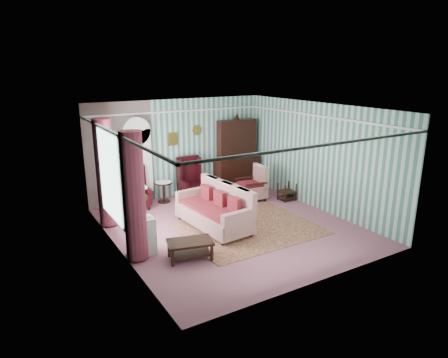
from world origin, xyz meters
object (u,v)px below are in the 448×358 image
round_side_table (164,192)px  coffee_table (190,250)px  nest_table (287,191)px  seated_woman (135,189)px  plant_stand (141,237)px  floral_armchair (251,182)px  dresser_hutch (237,152)px  sofa (213,206)px  bookcase (138,166)px  wingback_right (192,178)px  wingback_left (135,187)px

round_side_table → coffee_table: bearing=-104.4°
nest_table → seated_woman: bearing=159.2°
plant_stand → floral_armchair: floral_armchair is taller
seated_woman → round_side_table: seated_woman is taller
seated_woman → nest_table: (4.07, -1.55, -0.32)m
dresser_hutch → coffee_table: size_ratio=2.59×
nest_table → sofa: bearing=-166.3°
bookcase → coffee_table: (-0.27, -3.83, -0.92)m
bookcase → sofa: (0.95, -2.64, -0.55)m
wingback_right → coffee_table: 3.89m
dresser_hutch → plant_stand: (-4.30, -3.02, -0.78)m
bookcase → floral_armchair: 3.30m
floral_armchair → nest_table: bearing=-117.7°
sofa → floral_armchair: (2.00, 1.30, -0.04)m
plant_stand → seated_woman: bearing=73.8°
seated_woman → plant_stand: bearing=-106.2°
wingback_left → plant_stand: bearing=-106.2°
round_side_table → floral_armchair: bearing=-25.5°
wingback_left → wingback_right: (1.75, 0.00, 0.00)m
plant_stand → coffee_table: size_ratio=0.88×
dresser_hutch → wingback_left: 3.55m
bookcase → seated_woman: 0.70m
seated_woman → coffee_table: seated_woman is taller
dresser_hutch → coffee_table: dresser_hutch is taller
floral_armchair → wingback_left: bearing=80.5°
wingback_left → coffee_table: 3.47m
plant_stand → floral_armchair: bearing=24.2°
dresser_hutch → seated_woman: dresser_hutch is taller
dresser_hutch → floral_armchair: dresser_hutch is taller
nest_table → plant_stand: plant_stand is taller
seated_woman → sofa: (1.20, -2.25, -0.02)m
plant_stand → round_side_table: bearing=59.6°
sofa → round_side_table: bearing=2.5°
wingback_right → plant_stand: size_ratio=1.56×
seated_woman → coffee_table: 3.46m
bookcase → seated_woman: bookcase is taller
round_side_table → coffee_table: 3.71m
seated_woman → sofa: bearing=-61.9°
wingback_left → wingback_right: same height
bookcase → round_side_table: bookcase is taller
wingback_left → sofa: wingback_left is taller
floral_armchair → coffee_table: size_ratio=1.17×
wingback_left → plant_stand: size_ratio=1.56×
bookcase → nest_table: bookcase is taller
wingback_left → round_side_table: bearing=9.5°
floral_armchair → plant_stand: bearing=121.3°
round_side_table → sofa: (0.30, -2.40, 0.27)m
dresser_hutch → coffee_table: bearing=-133.5°
coffee_table → sofa: bearing=44.3°
bookcase → sofa: size_ratio=1.03×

